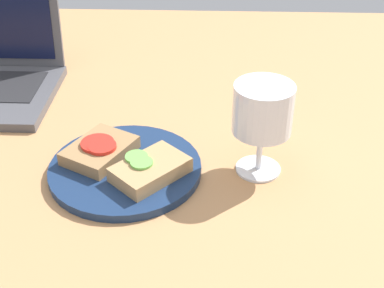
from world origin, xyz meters
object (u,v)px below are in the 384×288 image
sandwich_with_cucumber (150,169)px  wine_glass (263,113)px  sandwich_with_tomato (100,149)px  plate (125,169)px

sandwich_with_cucumber → wine_glass: size_ratio=0.87×
sandwich_with_tomato → plate: bearing=-30.9°
sandwich_with_tomato → wine_glass: bearing=-2.4°
plate → sandwich_with_tomato: sandwich_with_tomato is taller
plate → sandwich_with_tomato: 5.19cm
plate → wine_glass: 22.47cm
wine_glass → sandwich_with_cucumber: bearing=-166.2°
sandwich_with_tomato → wine_glass: (24.46, -1.01, 7.63)cm
sandwich_with_cucumber → wine_glass: (16.23, 3.97, 7.61)cm
plate → sandwich_with_tomato: bearing=149.1°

